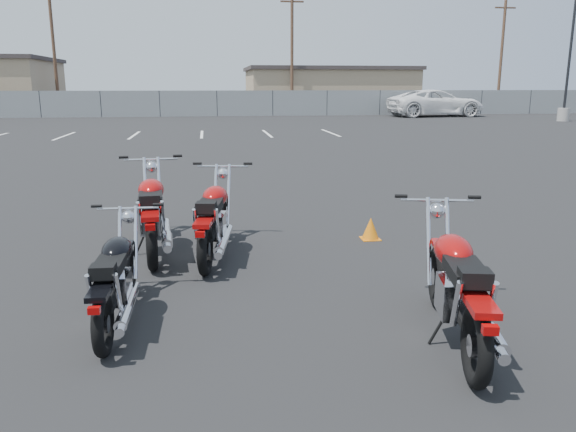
{
  "coord_description": "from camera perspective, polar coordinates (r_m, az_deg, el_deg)",
  "views": [
    {
      "loc": [
        -0.75,
        -6.02,
        2.22
      ],
      "look_at": [
        0.2,
        0.6,
        0.65
      ],
      "focal_mm": 35.0,
      "sensor_mm": 36.0,
      "label": 1
    }
  ],
  "objects": [
    {
      "name": "ground",
      "position": [
        6.46,
        -1.01,
        -6.89
      ],
      "size": [
        120.0,
        120.0,
        0.0
      ],
      "primitive_type": "plane",
      "color": "black",
      "rests_on": "ground"
    },
    {
      "name": "motorcycle_front_red",
      "position": [
        7.75,
        -13.57,
        0.29
      ],
      "size": [
        0.93,
        2.41,
        1.18
      ],
      "color": "black",
      "rests_on": "ground"
    },
    {
      "name": "motorcycle_second_black",
      "position": [
        5.54,
        -17.02,
        -6.15
      ],
      "size": [
        0.76,
        1.97,
        0.96
      ],
      "color": "black",
      "rests_on": "ground"
    },
    {
      "name": "motorcycle_third_red",
      "position": [
        7.39,
        -7.49,
        -0.33
      ],
      "size": [
        0.87,
        2.26,
        1.11
      ],
      "color": "black",
      "rests_on": "ground"
    },
    {
      "name": "motorcycle_rear_red",
      "position": [
        5.14,
        16.82,
        -6.89
      ],
      "size": [
        0.98,
        2.26,
        1.11
      ],
      "color": "black",
      "rests_on": "ground"
    },
    {
      "name": "training_cone_near",
      "position": [
        8.32,
        8.39,
        -1.26
      ],
      "size": [
        0.27,
        0.27,
        0.32
      ],
      "color": "orange",
      "rests_on": "ground"
    },
    {
      "name": "light_pole_east",
      "position": [
        39.15,
        26.48,
        12.08
      ],
      "size": [
        0.8,
        0.7,
        9.31
      ],
      "color": "#9C9893",
      "rests_on": "ground"
    },
    {
      "name": "chainlink_fence",
      "position": [
        41.05,
        -7.23,
        11.28
      ],
      "size": [
        80.06,
        0.06,
        1.8
      ],
      "color": "slate",
      "rests_on": "ground"
    },
    {
      "name": "tan_building_east",
      "position": [
        51.16,
        4.09,
        12.79
      ],
      "size": [
        14.4,
        9.4,
        3.7
      ],
      "color": "tan",
      "rests_on": "ground"
    },
    {
      "name": "utility_pole_b",
      "position": [
        47.44,
        -22.68,
        15.22
      ],
      "size": [
        1.8,
        0.24,
        9.0
      ],
      "color": "#483021",
      "rests_on": "ground"
    },
    {
      "name": "utility_pole_c",
      "position": [
        45.59,
        0.4,
        16.32
      ],
      "size": [
        1.8,
        0.24,
        9.0
      ],
      "color": "#483021",
      "rests_on": "ground"
    },
    {
      "name": "utility_pole_d",
      "position": [
        52.31,
        20.86,
        15.1
      ],
      "size": [
        1.8,
        0.24,
        9.0
      ],
      "color": "#483021",
      "rests_on": "ground"
    },
    {
      "name": "parking_line_stripes",
      "position": [
        26.18,
        -12.07,
        8.08
      ],
      "size": [
        15.12,
        4.0,
        0.01
      ],
      "color": "silver",
      "rests_on": "ground"
    },
    {
      "name": "white_van",
      "position": [
        41.88,
        14.83,
        11.78
      ],
      "size": [
        3.65,
        7.96,
        2.95
      ],
      "primitive_type": "imported",
      "rotation": [
        0.0,
        0.0,
        1.64
      ],
      "color": "white",
      "rests_on": "ground"
    }
  ]
}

